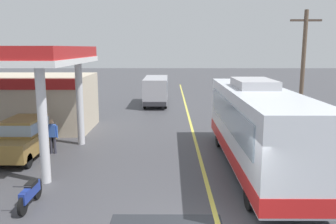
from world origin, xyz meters
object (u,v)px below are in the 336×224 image
(motorcycle_parked_forecourt, at_px, (30,193))
(pedestrian_by_shop, at_px, (52,135))
(coach_bus_main, at_px, (258,128))
(minibus_opposing_lane, at_px, (156,88))
(car_at_pump, at_px, (24,136))

(motorcycle_parked_forecourt, height_order, pedestrian_by_shop, pedestrian_by_shop)
(pedestrian_by_shop, bearing_deg, coach_bus_main, -12.46)
(minibus_opposing_lane, relative_size, pedestrian_by_shop, 3.69)
(car_at_pump, relative_size, minibus_opposing_lane, 0.69)
(car_at_pump, bearing_deg, pedestrian_by_shop, 25.90)
(motorcycle_parked_forecourt, relative_size, pedestrian_by_shop, 1.08)
(minibus_opposing_lane, distance_m, motorcycle_parked_forecourt, 20.88)
(car_at_pump, relative_size, motorcycle_parked_forecourt, 2.33)
(car_at_pump, xyz_separation_m, minibus_opposing_lane, (5.54, 15.35, 0.46))
(coach_bus_main, height_order, motorcycle_parked_forecourt, coach_bus_main)
(minibus_opposing_lane, distance_m, pedestrian_by_shop, 15.45)
(minibus_opposing_lane, relative_size, motorcycle_parked_forecourt, 3.41)
(motorcycle_parked_forecourt, bearing_deg, car_at_pump, 113.70)
(car_at_pump, xyz_separation_m, pedestrian_by_shop, (1.13, 0.55, -0.08))
(coach_bus_main, distance_m, car_at_pump, 10.58)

